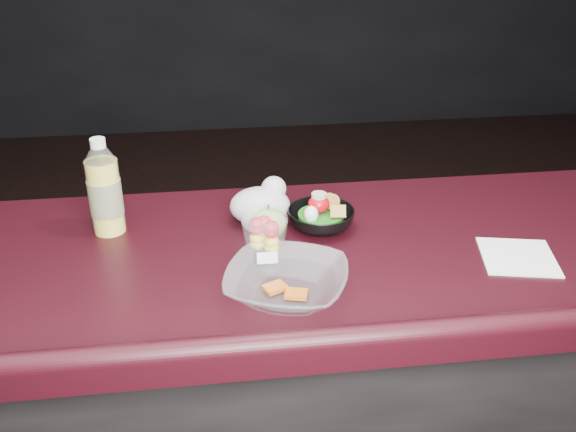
# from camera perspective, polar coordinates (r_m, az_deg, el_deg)

# --- Properties ---
(counter) EXTENTS (4.06, 0.71, 1.02)m
(counter) POSITION_cam_1_polar(r_m,az_deg,el_deg) (1.78, -0.11, -17.33)
(counter) COLOR black
(counter) RESTS_ON ground
(lemonade_bottle) EXTENTS (0.08, 0.08, 0.24)m
(lemonade_bottle) POSITION_cam_1_polar(r_m,az_deg,el_deg) (1.57, -15.95, 1.92)
(lemonade_bottle) COLOR yellow
(lemonade_bottle) RESTS_ON counter
(fruit_cup) EXTENTS (0.10, 0.10, 0.14)m
(fruit_cup) POSITION_cam_1_polar(r_m,az_deg,el_deg) (1.38, -2.07, -1.85)
(fruit_cup) COLOR white
(fruit_cup) RESTS_ON counter
(green_apple) EXTENTS (0.08, 0.08, 0.09)m
(green_apple) POSITION_cam_1_polar(r_m,az_deg,el_deg) (1.51, -1.74, -0.68)
(green_apple) COLOR #468E10
(green_apple) RESTS_ON counter
(plastic_bag) EXTENTS (0.15, 0.12, 0.11)m
(plastic_bag) POSITION_cam_1_polar(r_m,az_deg,el_deg) (1.58, -2.34, 1.13)
(plastic_bag) COLOR silver
(plastic_bag) RESTS_ON counter
(snack_bowl) EXTENTS (0.21, 0.21, 0.09)m
(snack_bowl) POSITION_cam_1_polar(r_m,az_deg,el_deg) (1.55, 2.91, -0.11)
(snack_bowl) COLOR black
(snack_bowl) RESTS_ON counter
(takeout_bowl) EXTENTS (0.31, 0.31, 0.06)m
(takeout_bowl) POSITION_cam_1_polar(r_m,az_deg,el_deg) (1.30, -0.12, -5.99)
(takeout_bowl) COLOR silver
(takeout_bowl) RESTS_ON counter
(paper_napkin) EXTENTS (0.19, 0.19, 0.00)m
(paper_napkin) POSITION_cam_1_polar(r_m,az_deg,el_deg) (1.53, 19.76, -3.44)
(paper_napkin) COLOR white
(paper_napkin) RESTS_ON counter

